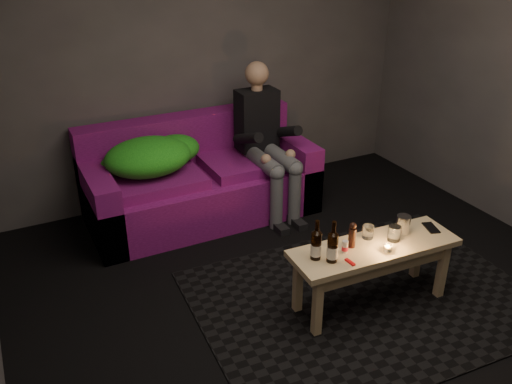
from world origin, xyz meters
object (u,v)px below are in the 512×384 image
person (265,138)px  steel_cup (403,225)px  beer_bottle_a (316,245)px  beer_bottle_b (333,247)px  sofa (199,182)px  coffee_table (374,256)px

person → steel_cup: 1.55m
beer_bottle_a → beer_bottle_b: size_ratio=0.96×
beer_bottle_a → sofa: bearing=93.8°
coffee_table → beer_bottle_b: bearing=-175.6°
person → coffee_table: bearing=-90.9°
beer_bottle_b → steel_cup: bearing=6.4°
sofa → beer_bottle_a: bearing=-86.2°
beer_bottle_b → person: bearing=76.7°
coffee_table → beer_bottle_b: beer_bottle_b is taller
person → beer_bottle_a: size_ratio=4.86×
beer_bottle_b → steel_cup: size_ratio=2.16×
coffee_table → beer_bottle_b: size_ratio=4.17×
steel_cup → sofa: bearing=115.3°
person → beer_bottle_a: (-0.45, -1.52, -0.11)m
person → sofa: bearing=164.3°
beer_bottle_b → coffee_table: bearing=4.4°
beer_bottle_a → beer_bottle_b: (0.07, -0.07, 0.00)m
beer_bottle_a → steel_cup: size_ratio=2.08×
person → steel_cup: size_ratio=10.11×
person → coffee_table: 1.59m
coffee_table → steel_cup: (0.26, 0.04, 0.15)m
coffee_table → beer_bottle_b: (-0.35, -0.03, 0.18)m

